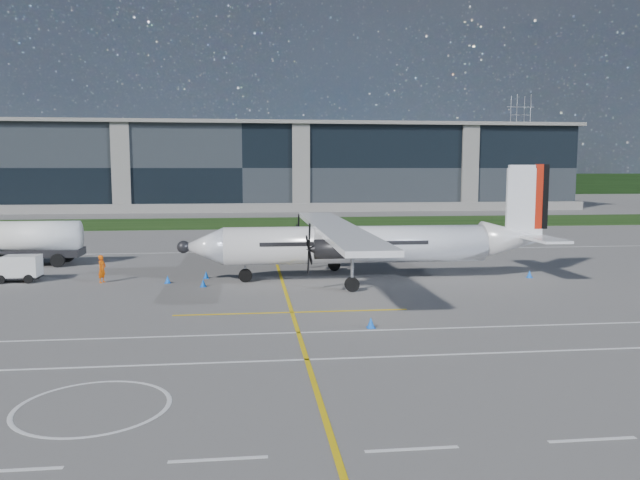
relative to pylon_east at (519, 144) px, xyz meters
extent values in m
plane|color=slate|center=(-85.00, -110.00, -15.00)|extent=(400.00, 400.00, 0.00)
cube|color=black|center=(-85.00, -102.00, -14.98)|extent=(400.00, 18.00, 0.04)
cube|color=black|center=(-85.00, -70.00, -7.50)|extent=(120.00, 20.00, 15.00)
cube|color=black|center=(-85.00, -10.00, -12.00)|extent=(400.00, 6.00, 6.00)
cube|color=yellow|center=(-82.00, -140.00, -14.99)|extent=(0.20, 70.00, 0.01)
cube|color=white|center=(-85.00, -164.00, -14.99)|extent=(90.00, 0.15, 0.01)
imported|color=#F25907|center=(-93.56, -146.16, -13.97)|extent=(0.87, 1.00, 2.06)
cone|color=blue|center=(-87.01, -145.34, -14.75)|extent=(0.36, 0.36, 0.50)
cone|color=blue|center=(-89.35, -146.82, -14.75)|extent=(0.36, 0.36, 0.50)
cone|color=blue|center=(-65.33, -147.57, -14.75)|extent=(0.36, 0.36, 0.50)
cone|color=blue|center=(-78.78, -134.50, -14.75)|extent=(0.36, 0.36, 0.50)
cone|color=blue|center=(-86.99, -148.36, -14.75)|extent=(0.36, 0.36, 0.50)
cone|color=blue|center=(-78.60, -159.52, -14.75)|extent=(0.36, 0.36, 0.50)
camera|label=1|loc=(-84.18, -187.16, -7.73)|focal=35.00mm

